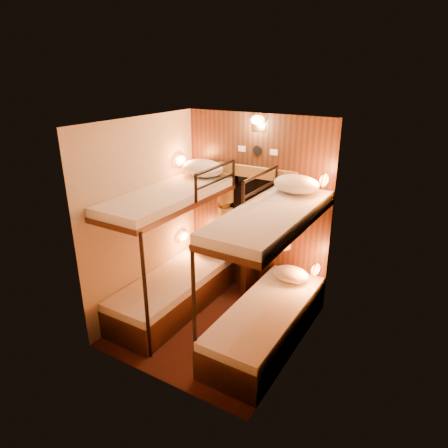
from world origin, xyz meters
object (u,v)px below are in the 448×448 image
Objects in this scene: bunk_right at (268,297)px; table at (248,267)px; bottle_left at (237,242)px; bunk_left at (174,269)px; bottle_right at (246,243)px.

bunk_right is 2.90× the size of table.
table is at bearing 129.67° from bunk_right.
bottle_left is at bearing 137.29° from bunk_right.
bunk_left is 1.30m from bunk_right.
bunk_left is 1.02m from table.
bunk_left is 1.01m from bottle_right.
bunk_left reaches higher than table.
bottle_left is at bearing -161.27° from bottle_right.
bunk_right is 7.99× the size of bottle_right.
bottle_right reaches higher than bottle_left.
bunk_left is 1.00× the size of bunk_right.
bottle_right is at bearing 18.73° from bottle_left.
bottle_left reaches higher than table.
bunk_right is at bearing -50.33° from table.
bunk_right is at bearing -48.52° from bottle_right.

